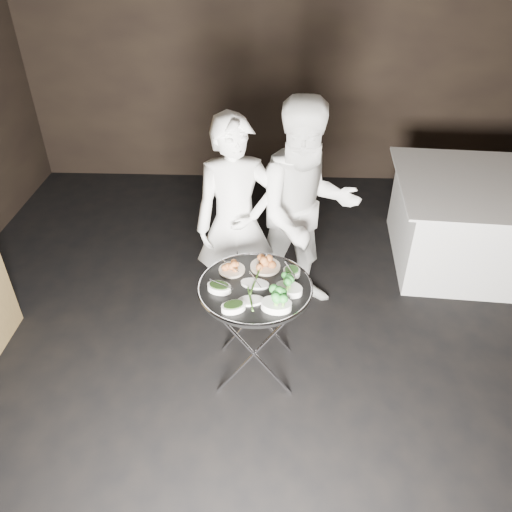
{
  "coord_description": "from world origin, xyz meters",
  "views": [
    {
      "loc": [
        -0.08,
        -2.39,
        2.87
      ],
      "look_at": [
        -0.18,
        0.35,
        0.95
      ],
      "focal_mm": 35.0,
      "sensor_mm": 36.0,
      "label": 1
    }
  ],
  "objects_px": {
    "serving_tray": "(255,287)",
    "waiter_right": "(305,212)",
    "dining_table": "(470,222)",
    "tray_stand": "(255,327)",
    "waiter_left": "(236,224)"
  },
  "relations": [
    {
      "from": "serving_tray",
      "to": "dining_table",
      "type": "relative_size",
      "value": 0.52
    },
    {
      "from": "serving_tray",
      "to": "waiter_right",
      "type": "distance_m",
      "value": 0.9
    },
    {
      "from": "tray_stand",
      "to": "waiter_left",
      "type": "distance_m",
      "value": 0.83
    },
    {
      "from": "waiter_right",
      "to": "dining_table",
      "type": "distance_m",
      "value": 1.83
    },
    {
      "from": "tray_stand",
      "to": "serving_tray",
      "type": "bearing_deg",
      "value": 0.0
    },
    {
      "from": "waiter_left",
      "to": "waiter_right",
      "type": "bearing_deg",
      "value": 1.91
    },
    {
      "from": "tray_stand",
      "to": "waiter_left",
      "type": "bearing_deg",
      "value": 104.27
    },
    {
      "from": "tray_stand",
      "to": "waiter_right",
      "type": "relative_size",
      "value": 0.44
    },
    {
      "from": "waiter_left",
      "to": "waiter_right",
      "type": "xyz_separation_m",
      "value": [
        0.54,
        0.12,
        0.05
      ]
    },
    {
      "from": "serving_tray",
      "to": "waiter_right",
      "type": "xyz_separation_m",
      "value": [
        0.36,
        0.82,
        0.11
      ]
    },
    {
      "from": "dining_table",
      "to": "serving_tray",
      "type": "bearing_deg",
      "value": -142.2
    },
    {
      "from": "tray_stand",
      "to": "serving_tray",
      "type": "xyz_separation_m",
      "value": [
        0.0,
        0.0,
        0.36
      ]
    },
    {
      "from": "serving_tray",
      "to": "dining_table",
      "type": "xyz_separation_m",
      "value": [
        1.98,
        1.53,
        -0.38
      ]
    },
    {
      "from": "waiter_right",
      "to": "dining_table",
      "type": "relative_size",
      "value": 1.24
    },
    {
      "from": "tray_stand",
      "to": "waiter_right",
      "type": "xyz_separation_m",
      "value": [
        0.36,
        0.82,
        0.47
      ]
    }
  ]
}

